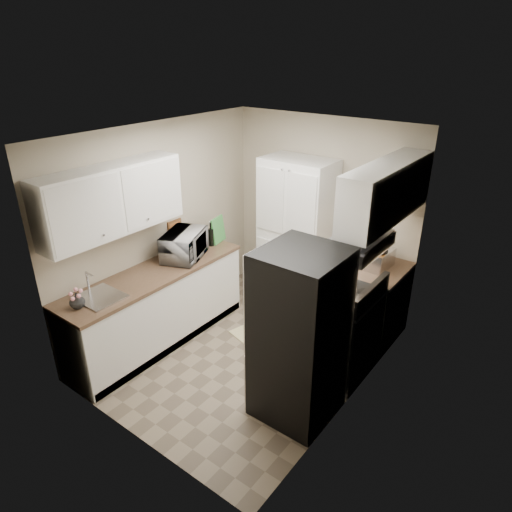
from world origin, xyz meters
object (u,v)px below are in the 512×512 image
at_px(pantry_cabinet, 296,235).
at_px(refrigerator, 299,336).
at_px(toaster_oven, 376,258).
at_px(wine_bottle, 211,235).
at_px(microwave, 184,245).
at_px(electric_range, 341,331).

distance_m(pantry_cabinet, refrigerator, 2.07).
bearing_deg(toaster_oven, wine_bottle, -156.79).
xyz_separation_m(pantry_cabinet, microwave, (-0.79, -1.25, 0.08)).
relative_size(pantry_cabinet, toaster_oven, 5.31).
bearing_deg(electric_range, toaster_oven, 91.28).
relative_size(pantry_cabinet, refrigerator, 1.18).
distance_m(electric_range, microwave, 2.08).
bearing_deg(electric_range, pantry_cabinet, 141.78).
xyz_separation_m(electric_range, refrigerator, (-0.03, -0.80, 0.37)).
relative_size(refrigerator, microwave, 2.87).
relative_size(pantry_cabinet, microwave, 3.38).
bearing_deg(electric_range, wine_bottle, 176.17).
height_order(pantry_cabinet, refrigerator, pantry_cabinet).
bearing_deg(pantry_cabinet, electric_range, -38.22).
xyz_separation_m(electric_range, wine_bottle, (-1.95, 0.13, 0.58)).
relative_size(electric_range, microwave, 1.91).
bearing_deg(electric_range, microwave, -170.47).
bearing_deg(wine_bottle, electric_range, -3.83).
height_order(electric_range, wine_bottle, wine_bottle).
bearing_deg(wine_bottle, pantry_cabinet, 45.64).
xyz_separation_m(wine_bottle, toaster_oven, (1.93, 0.69, -0.03)).
xyz_separation_m(microwave, wine_bottle, (0.01, 0.46, -0.02)).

